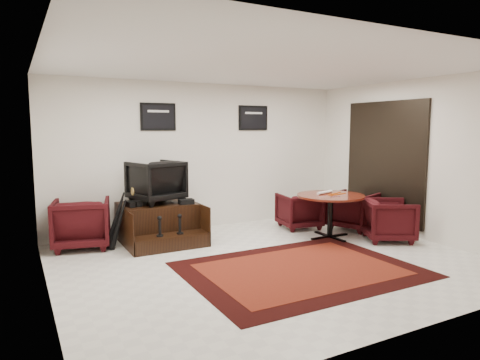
% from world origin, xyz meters
% --- Properties ---
extents(ground, '(6.00, 6.00, 0.00)m').
position_xyz_m(ground, '(0.00, 0.00, 0.00)').
color(ground, silver).
rests_on(ground, ground).
extents(room_shell, '(6.02, 5.02, 2.81)m').
position_xyz_m(room_shell, '(0.41, 0.12, 1.79)').
color(room_shell, white).
rests_on(room_shell, ground).
extents(area_rug, '(3.12, 2.34, 0.01)m').
position_xyz_m(area_rug, '(0.13, -0.53, 0.01)').
color(area_rug, black).
rests_on(area_rug, ground).
extents(shine_podium, '(1.27, 1.31, 0.65)m').
position_xyz_m(shine_podium, '(-1.12, 1.86, 0.30)').
color(shine_podium, black).
rests_on(shine_podium, ground).
extents(shine_chair, '(0.97, 0.93, 0.82)m').
position_xyz_m(shine_chair, '(-1.12, 2.00, 1.06)').
color(shine_chair, black).
rests_on(shine_chair, shine_podium).
extents(shoes_pair, '(0.25, 0.28, 0.09)m').
position_xyz_m(shoes_pair, '(-1.57, 1.81, 0.70)').
color(shoes_pair, black).
rests_on(shoes_pair, shine_podium).
extents(polish_kit, '(0.25, 0.18, 0.09)m').
position_xyz_m(polish_kit, '(-0.71, 1.62, 0.70)').
color(polish_kit, black).
rests_on(polish_kit, shine_podium).
extents(umbrella_black, '(0.31, 0.12, 0.83)m').
position_xyz_m(umbrella_black, '(-1.84, 1.70, 0.41)').
color(umbrella_black, black).
rests_on(umbrella_black, ground).
extents(umbrella_hooked, '(0.35, 0.13, 0.93)m').
position_xyz_m(umbrella_hooked, '(-1.85, 1.84, 0.47)').
color(umbrella_hooked, black).
rests_on(umbrella_hooked, ground).
extents(armchair_side, '(1.02, 0.98, 0.89)m').
position_xyz_m(armchair_side, '(-2.35, 2.07, 0.45)').
color(armchair_side, black).
rests_on(armchair_side, ground).
extents(meeting_table, '(1.18, 1.18, 0.77)m').
position_xyz_m(meeting_table, '(1.64, 0.66, 0.68)').
color(meeting_table, '#4A140A').
rests_on(meeting_table, ground).
extents(table_chair_back, '(0.84, 0.80, 0.75)m').
position_xyz_m(table_chair_back, '(1.60, 1.53, 0.38)').
color(table_chair_back, black).
rests_on(table_chair_back, ground).
extents(table_chair_window, '(0.97, 0.99, 0.81)m').
position_xyz_m(table_chair_window, '(2.47, 0.97, 0.40)').
color(table_chair_window, black).
rests_on(table_chair_window, ground).
extents(table_chair_corner, '(1.01, 1.03, 0.79)m').
position_xyz_m(table_chair_corner, '(2.41, 0.02, 0.40)').
color(table_chair_corner, black).
rests_on(table_chair_corner, ground).
extents(paper_roll, '(0.42, 0.16, 0.05)m').
position_xyz_m(paper_roll, '(1.63, 0.80, 0.80)').
color(paper_roll, white).
rests_on(paper_roll, meeting_table).
extents(table_clutter, '(0.56, 0.39, 0.01)m').
position_xyz_m(table_clutter, '(1.75, 0.64, 0.78)').
color(table_clutter, orange).
rests_on(table_clutter, meeting_table).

